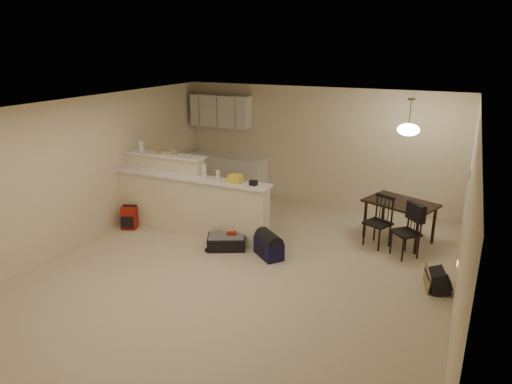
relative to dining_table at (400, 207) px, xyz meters
The scene contains 21 objects.
room 3.02m from the dining_table, 132.10° to the right, with size 7.00×7.02×2.50m.
breakfast_bar 3.93m from the dining_table, 162.03° to the right, with size 3.08×0.58×1.39m.
upper_cabinets 4.51m from the dining_table, 164.93° to the left, with size 1.40×0.34×0.70m, color white.
kitchen_counter 4.11m from the dining_table, 165.95° to the left, with size 1.80×0.60×0.90m, color white.
thermostat 1.48m from the dining_table, 32.69° to the right, with size 0.02×0.12×0.12m, color beige.
jar 4.89m from the dining_table, 167.11° to the right, with size 0.10×0.10×0.20m, color silver.
cereal_box 4.51m from the dining_table, 165.98° to the right, with size 0.10×0.07×0.16m, color #9D8251.
small_box 4.16m from the dining_table, 164.73° to the right, with size 0.08×0.06×0.12m, color #9D8251.
bottle_a 3.47m from the dining_table, 157.80° to the right, with size 0.07×0.07×0.26m, color silver.
bottle_b 3.23m from the dining_table, 155.97° to the right, with size 0.06×0.06×0.18m, color silver.
bag_lump 2.92m from the dining_table, 153.19° to the right, with size 0.22×0.18×0.14m, color #9D8251.
pouch 2.62m from the dining_table, 149.81° to the right, with size 0.12×0.10×0.08m, color #9D8251.
dining_table is the anchor object (origin of this frame).
pendant_lamp 1.36m from the dining_table, 116.57° to the right, with size 0.36×0.36×0.62m.
dining_chair_near 0.54m from the dining_table, 125.26° to the right, with size 0.39×0.37×0.89m, color black, non-canonical shape.
dining_chair_far 0.69m from the dining_table, 72.86° to the right, with size 0.39×0.37×0.88m, color black, non-canonical shape.
suitcase 3.09m from the dining_table, 148.41° to the right, with size 0.64×0.42×0.22m, color black.
red_backpack 4.96m from the dining_table, 161.31° to the right, with size 0.28×0.18×0.42m, color #A21C12.
navy_duffel 2.45m from the dining_table, 138.81° to the right, with size 0.54×0.29×0.29m, color #15133C.
black_daypack 1.83m from the dining_table, 63.66° to the right, with size 0.35×0.24×0.31m, color black.
cardboard_sheet 1.77m from the dining_table, 67.96° to the right, with size 0.40×0.02×0.31m, color #9D8251.
Camera 1 is at (2.87, -5.64, 3.33)m, focal length 32.00 mm.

